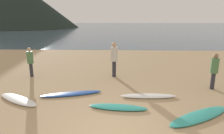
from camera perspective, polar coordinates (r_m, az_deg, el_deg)
ground_plane at (r=15.01m, az=1.10°, el=2.18°), size 120.00×120.00×0.20m
ocean_water at (r=68.68m, az=1.63°, el=11.71°), size 140.00×100.00×0.01m
headland_hill at (r=68.02m, az=-25.47°, el=16.06°), size 35.00×35.00×13.51m
surfboard_0 at (r=8.23m, az=-25.86°, el=-8.59°), size 2.07×1.55×0.09m
surfboard_1 at (r=8.14m, az=-11.90°, el=-7.70°), size 2.49×1.11×0.08m
surfboard_2 at (r=6.84m, az=1.77°, el=-11.68°), size 2.06×0.71×0.09m
surfboard_3 at (r=7.87m, az=10.62°, el=-8.34°), size 2.21×0.51×0.10m
surfboard_4 at (r=6.89m, az=24.40°, el=-12.91°), size 2.51×1.83×0.08m
person_0 at (r=11.01m, az=-22.87°, el=2.00°), size 0.31×0.31×1.55m
person_1 at (r=10.11m, az=0.63°, el=3.05°), size 0.37×0.37×1.83m
person_2 at (r=9.40m, az=27.84°, el=-0.36°), size 0.32×0.32×1.58m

